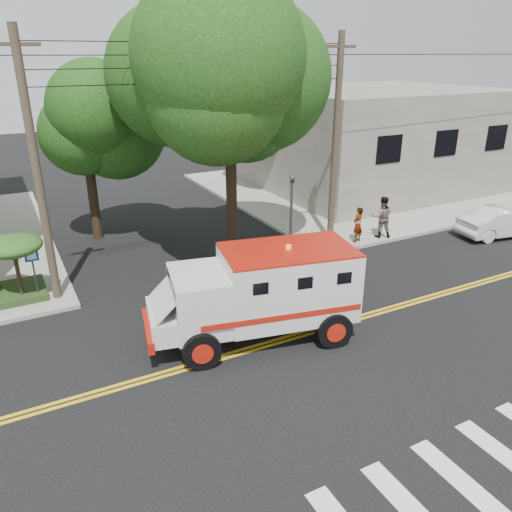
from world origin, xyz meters
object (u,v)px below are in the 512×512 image
parked_sedan (502,222)px  pedestrian_b (382,217)px  pedestrian_a (358,225)px  armored_truck (262,290)px

parked_sedan → pedestrian_b: size_ratio=2.21×
parked_sedan → pedestrian_b: (-5.44, 2.26, 0.41)m
pedestrian_a → pedestrian_b: bearing=160.3°
parked_sedan → pedestrian_a: 7.20m
pedestrian_b → armored_truck: bearing=57.2°
armored_truck → pedestrian_b: bearing=40.6°
armored_truck → parked_sedan: 14.77m
parked_sedan → armored_truck: bearing=109.7°
armored_truck → parked_sedan: bearing=22.3°
pedestrian_a → pedestrian_b: (1.39, 0.00, 0.16)m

